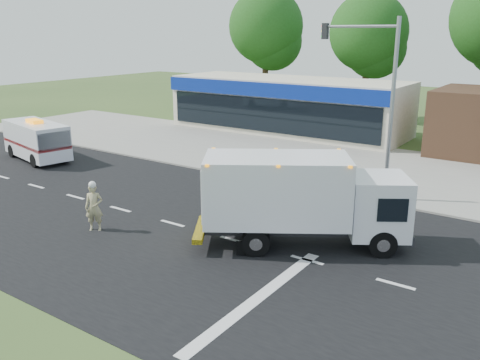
{
  "coord_description": "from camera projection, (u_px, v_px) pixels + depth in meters",
  "views": [
    {
      "loc": [
        9.95,
        -14.12,
        7.37
      ],
      "look_at": [
        -1.01,
        1.87,
        1.7
      ],
      "focal_mm": 38.0,
      "sensor_mm": 36.0,
      "label": 1
    }
  ],
  "objects": [
    {
      "name": "emergency_worker",
      "position": [
        94.0,
        207.0,
        19.35
      ],
      "size": [
        0.81,
        0.77,
        1.98
      ],
      "rotation": [
        0.0,
        0.0,
        0.64
      ],
      "color": "tan",
      "rests_on": "ground"
    },
    {
      "name": "ems_box_truck",
      "position": [
        299.0,
        195.0,
        17.75
      ],
      "size": [
        7.46,
        5.88,
        3.28
      ],
      "rotation": [
        0.0,
        0.0,
        0.57
      ],
      "color": "black",
      "rests_on": "ground"
    },
    {
      "name": "parking_apron",
      "position": [
        371.0,
        163.0,
        29.73
      ],
      "size": [
        60.0,
        9.0,
        0.02
      ],
      "primitive_type": "cube",
      "color": "gray",
      "rests_on": "ground"
    },
    {
      "name": "sidewalk",
      "position": [
        329.0,
        185.0,
        25.13
      ],
      "size": [
        60.0,
        2.4,
        0.12
      ],
      "primitive_type": "cube",
      "color": "gray",
      "rests_on": "ground"
    },
    {
      "name": "ambulance_van",
      "position": [
        37.0,
        140.0,
        30.02
      ],
      "size": [
        5.47,
        3.03,
        2.43
      ],
      "rotation": [
        0.0,
        0.0,
        -0.21
      ],
      "color": "silver",
      "rests_on": "ground"
    },
    {
      "name": "background_trees",
      "position": [
        433.0,
        32.0,
        39.33
      ],
      "size": [
        36.77,
        7.39,
        12.1
      ],
      "color": "#332114",
      "rests_on": "ground"
    },
    {
      "name": "retail_strip_mall",
      "position": [
        287.0,
        105.0,
        38.75
      ],
      "size": [
        18.0,
        6.2,
        4.0
      ],
      "color": "beige",
      "rests_on": "ground"
    },
    {
      "name": "traffic_signal_pole",
      "position": [
        378.0,
        91.0,
        22.01
      ],
      "size": [
        3.51,
        0.25,
        8.0
      ],
      "color": "gray",
      "rests_on": "ground"
    },
    {
      "name": "ground",
      "position": [
        234.0,
        240.0,
        18.65
      ],
      "size": [
        120.0,
        120.0,
        0.0
      ],
      "primitive_type": "plane",
      "color": "#385123",
      "rests_on": "ground"
    },
    {
      "name": "road_asphalt",
      "position": [
        234.0,
        240.0,
        18.65
      ],
      "size": [
        60.0,
        14.0,
        0.02
      ],
      "primitive_type": "cube",
      "color": "black",
      "rests_on": "ground"
    },
    {
      "name": "lane_markings",
      "position": [
        244.0,
        262.0,
        16.84
      ],
      "size": [
        55.2,
        7.0,
        0.01
      ],
      "color": "silver",
      "rests_on": "road_asphalt"
    }
  ]
}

